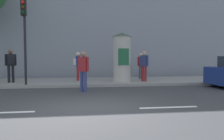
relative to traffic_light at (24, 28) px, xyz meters
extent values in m
plane|color=#38383A|center=(2.91, -5.24, -2.93)|extent=(80.00, 80.00, 0.00)
cube|color=gray|center=(2.91, 1.76, -2.86)|extent=(36.00, 4.00, 0.15)
cube|color=silver|center=(0.51, -5.24, -2.93)|extent=(1.80, 0.16, 0.01)
cube|color=silver|center=(5.31, -5.24, -2.93)|extent=(1.80, 0.16, 0.01)
cube|color=gray|center=(2.91, 6.76, 2.20)|extent=(36.00, 5.00, 10.26)
cylinder|color=black|center=(0.00, 0.11, -1.10)|extent=(0.12, 0.12, 3.37)
cube|color=black|center=(0.00, -0.07, 0.96)|extent=(0.24, 0.24, 0.75)
sphere|color=red|center=(0.00, -0.20, 1.19)|extent=(0.16, 0.16, 0.16)
sphere|color=#3C2906|center=(0.00, -0.20, 0.95)|extent=(0.16, 0.16, 0.16)
sphere|color=#07330F|center=(0.00, -0.20, 0.71)|extent=(0.16, 0.16, 0.16)
cylinder|color=#B2ADA3|center=(5.01, 0.94, -1.52)|extent=(0.98, 0.98, 2.52)
cone|color=#334C33|center=(5.01, 0.94, -0.16)|extent=(1.08, 1.08, 0.20)
cube|color=#1E5938|center=(5.01, 0.44, -1.40)|extent=(0.59, 0.02, 0.90)
cylinder|color=navy|center=(2.89, -1.76, -2.48)|extent=(0.14, 0.14, 0.89)
cylinder|color=navy|center=(2.74, -1.63, -2.48)|extent=(0.14, 0.14, 0.89)
cube|color=maroon|center=(2.82, -1.69, -1.72)|extent=(0.47, 0.45, 0.63)
cylinder|color=maroon|center=(3.00, -1.86, -1.72)|extent=(0.09, 0.09, 0.60)
cylinder|color=maroon|center=(2.63, -1.53, -1.72)|extent=(0.09, 0.09, 0.60)
sphere|color=#8C664C|center=(2.82, -1.69, -1.28)|extent=(0.24, 0.24, 0.24)
cylinder|color=maroon|center=(6.31, 0.71, -2.35)|extent=(0.14, 0.14, 0.86)
cylinder|color=maroon|center=(6.20, 0.90, -2.35)|extent=(0.14, 0.14, 0.86)
cube|color=navy|center=(6.25, 0.81, -1.62)|extent=(0.43, 0.50, 0.61)
cylinder|color=navy|center=(6.39, 0.58, -1.62)|extent=(0.09, 0.09, 0.58)
cylinder|color=navy|center=(6.11, 1.03, -1.62)|extent=(0.09, 0.09, 0.58)
sphere|color=tan|center=(6.25, 0.81, -1.20)|extent=(0.23, 0.23, 0.23)
cylinder|color=maroon|center=(2.57, 1.73, -2.36)|extent=(0.14, 0.14, 0.84)
cylinder|color=maroon|center=(2.55, 1.93, -2.36)|extent=(0.14, 0.14, 0.84)
cube|color=navy|center=(2.56, 1.83, -1.65)|extent=(0.27, 0.42, 0.59)
cylinder|color=navy|center=(2.58, 1.58, -1.65)|extent=(0.09, 0.09, 0.56)
cylinder|color=navy|center=(2.54, 2.07, -1.65)|extent=(0.09, 0.09, 0.56)
sphere|color=beige|center=(2.56, 1.83, -1.24)|extent=(0.23, 0.23, 0.23)
cube|color=silver|center=(2.38, 1.81, -1.68)|extent=(0.18, 0.29, 0.36)
cylinder|color=black|center=(-0.89, 1.17, -2.33)|extent=(0.14, 0.14, 0.90)
cylinder|color=black|center=(-1.08, 1.09, -2.33)|extent=(0.14, 0.14, 0.90)
cube|color=black|center=(-0.99, 1.13, -1.57)|extent=(0.47, 0.38, 0.64)
cylinder|color=black|center=(-0.75, 1.23, -1.57)|extent=(0.09, 0.09, 0.60)
cylinder|color=black|center=(-1.22, 1.03, -1.57)|extent=(0.09, 0.09, 0.60)
sphere|color=brown|center=(-0.99, 1.13, -1.13)|extent=(0.24, 0.24, 0.24)
cube|color=black|center=(-0.92, 0.97, -1.60)|extent=(0.32, 0.26, 0.36)
cylinder|color=#4C4C51|center=(6.55, 2.44, -2.38)|extent=(0.14, 0.14, 0.81)
cylinder|color=#4C4C51|center=(6.41, 2.27, -2.38)|extent=(0.14, 0.14, 0.81)
cube|color=maroon|center=(6.48, 2.36, -1.68)|extent=(0.47, 0.49, 0.57)
cylinder|color=maroon|center=(6.66, 2.56, -1.68)|extent=(0.09, 0.09, 0.55)
cylinder|color=maroon|center=(6.30, 2.15, -1.68)|extent=(0.09, 0.09, 0.55)
sphere|color=beige|center=(6.48, 2.36, -1.29)|extent=(0.22, 0.22, 0.22)
cube|color=#1E5938|center=(6.62, 2.24, -1.71)|extent=(0.30, 0.32, 0.36)
cylinder|color=black|center=(9.70, -0.59, -2.61)|extent=(0.65, 0.24, 0.64)
camera|label=1|loc=(2.65, -11.85, -1.41)|focal=37.17mm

